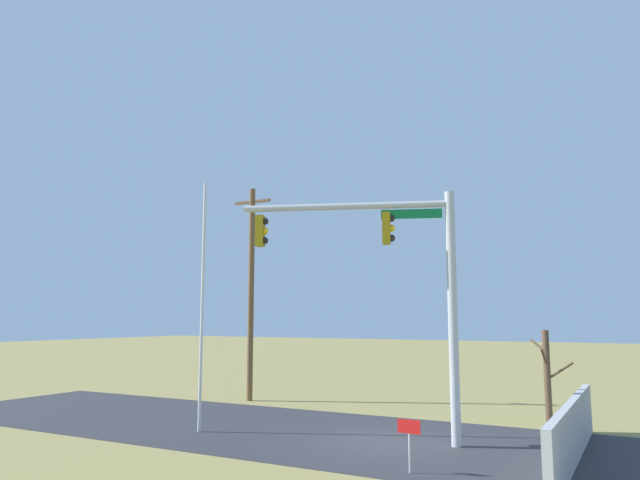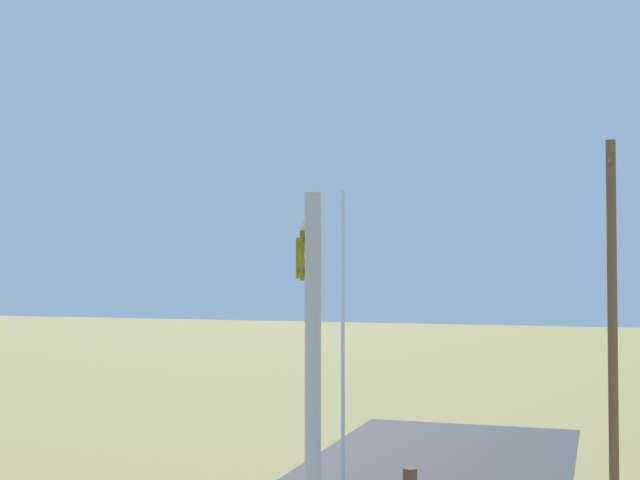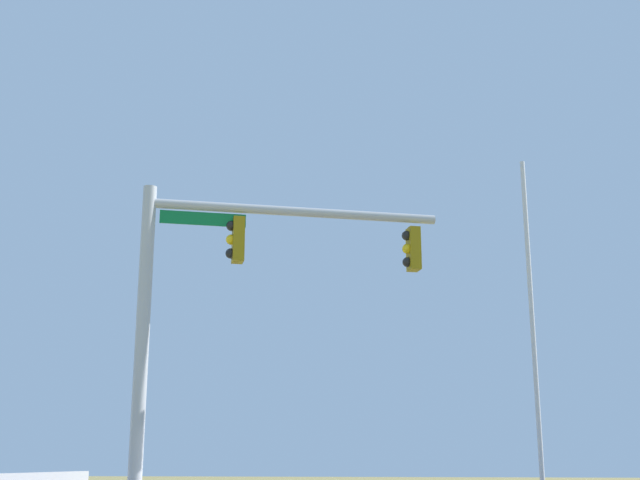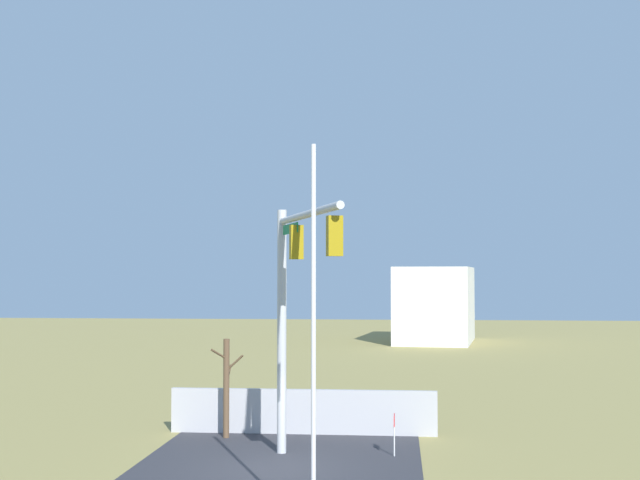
# 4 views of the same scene
# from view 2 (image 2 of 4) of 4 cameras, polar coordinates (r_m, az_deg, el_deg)

# --- Properties ---
(signal_mast) EXTENTS (6.02, 2.41, 7.30)m
(signal_mast) POSITION_cam_2_polar(r_m,az_deg,el_deg) (16.63, -0.67, -5.22)
(signal_mast) COLOR #B2B5BA
(signal_mast) RESTS_ON ground_plane
(flagpole) EXTENTS (0.10, 0.10, 8.06)m
(flagpole) POSITION_cam_2_polar(r_m,az_deg,el_deg) (23.10, 1.48, -6.76)
(flagpole) COLOR silver
(flagpole) RESTS_ON ground_plane
(utility_pole) EXTENTS (1.90, 0.26, 9.47)m
(utility_pole) POSITION_cam_2_polar(r_m,az_deg,el_deg) (24.92, 18.37, -4.30)
(utility_pole) COLOR brown
(utility_pole) RESTS_ON ground_plane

